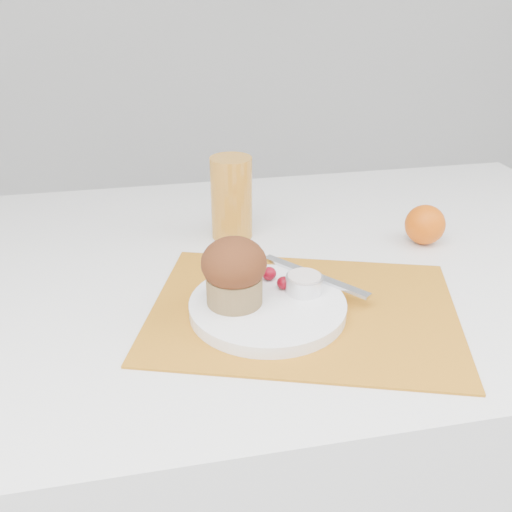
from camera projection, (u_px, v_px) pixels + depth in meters
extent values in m
cube|color=white|center=(300.00, 429.00, 1.11)|extent=(1.20, 0.80, 0.75)
cube|color=#C0751A|center=(303.00, 310.00, 0.79)|extent=(0.49, 0.42, 0.00)
cylinder|color=white|center=(268.00, 307.00, 0.78)|extent=(0.28, 0.28, 0.02)
cylinder|color=silver|center=(304.00, 284.00, 0.79)|extent=(0.06, 0.06, 0.02)
cylinder|color=silver|center=(304.00, 277.00, 0.79)|extent=(0.06, 0.06, 0.01)
ellipsoid|color=#5E020E|center=(269.00, 273.00, 0.82)|extent=(0.02, 0.02, 0.02)
ellipsoid|color=#54020B|center=(284.00, 283.00, 0.80)|extent=(0.02, 0.02, 0.02)
cube|color=silver|center=(315.00, 276.00, 0.83)|extent=(0.12, 0.15, 0.00)
sphere|color=#E25907|center=(425.00, 225.00, 0.97)|extent=(0.07, 0.07, 0.07)
cylinder|color=orange|center=(232.00, 198.00, 0.98)|extent=(0.08, 0.08, 0.14)
cylinder|color=olive|center=(234.00, 289.00, 0.76)|extent=(0.08, 0.08, 0.04)
ellipsoid|color=#361609|center=(234.00, 263.00, 0.75)|extent=(0.09, 0.09, 0.07)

